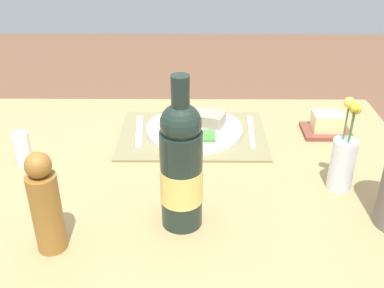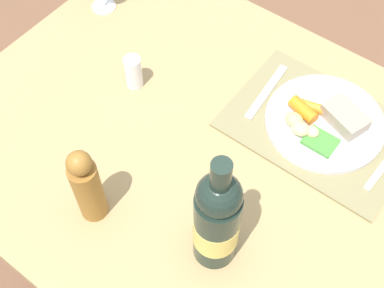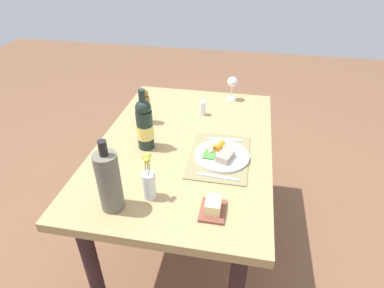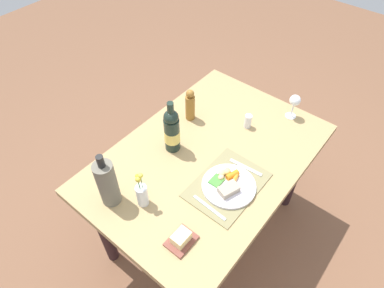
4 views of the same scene
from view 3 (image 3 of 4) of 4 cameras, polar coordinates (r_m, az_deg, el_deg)
name	(u,v)px [view 3 (image 3 of 4)]	position (r m, az deg, el deg)	size (l,w,h in m)	color
ground_plane	(186,240)	(2.20, -1.00, -16.68)	(8.00, 8.00, 0.00)	brown
dining_table	(185,159)	(1.74, -1.21, -2.67)	(1.31, 0.89, 0.77)	tan
placemat	(219,156)	(1.58, 4.85, -2.20)	(0.40, 0.28, 0.01)	olive
dinner_plate	(221,154)	(1.57, 5.19, -1.85)	(0.27, 0.27, 0.05)	silver
fork	(218,177)	(1.45, 4.59, -5.78)	(0.01, 0.19, 0.01)	silver
knife	(225,140)	(1.70, 5.83, 0.78)	(0.02, 0.18, 0.01)	silver
pepper_mill	(145,107)	(1.84, -8.28, 6.51)	(0.06, 0.06, 0.20)	olive
wine_bottle	(145,125)	(1.60, -8.38, 3.40)	(0.08, 0.08, 0.32)	#1D2C24
butter_dish	(213,207)	(1.28, 3.74, -11.13)	(0.13, 0.10, 0.06)	brown
wine_glass	(232,83)	(2.10, 7.15, 10.67)	(0.06, 0.06, 0.15)	white
flower_vase	(149,183)	(1.32, -7.61, -6.87)	(0.05, 0.05, 0.22)	silver
salt_shaker	(202,108)	(1.92, 1.86, 6.36)	(0.04, 0.04, 0.08)	white
cooler_bottle	(109,181)	(1.27, -14.49, -6.40)	(0.09, 0.09, 0.31)	#676254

